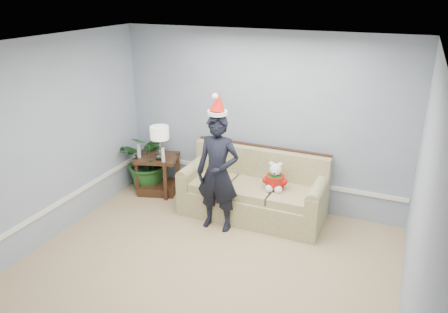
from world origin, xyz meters
The scene contains 10 objects.
room_shell centered at (0.00, 0.00, 1.35)m, with size 4.54×5.04×2.74m.
wainscot_trim centered at (-1.18, 1.18, 0.45)m, with size 4.49×4.99×0.06m.
sofa centered at (0.08, 2.06, 0.35)m, with size 2.12×0.92×0.99m.
side_table centered at (-1.65, 2.13, 0.25)m, with size 0.80×0.73×0.64m.
table_lamp centered at (-1.56, 2.11, 1.05)m, with size 0.30×0.30×0.54m.
candle_pair centered at (-1.66, 1.98, 0.75)m, with size 0.51×0.06×0.23m.
houseplant centered at (-1.85, 2.19, 0.51)m, with size 0.91×0.79×1.01m, color #1E5120.
man centered at (-0.26, 1.48, 0.85)m, with size 0.62×0.41×1.69m, color black.
santa_hat centered at (-0.26, 1.50, 1.82)m, with size 0.29×0.32×0.31m.
teddy_bear centered at (0.43, 1.95, 0.68)m, with size 0.30×0.32×0.43m.
Camera 1 is at (2.01, -3.56, 3.28)m, focal length 35.00 mm.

